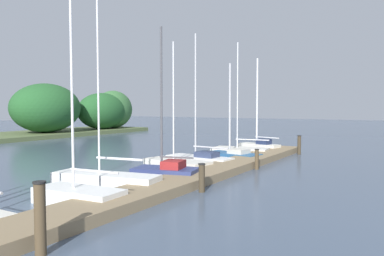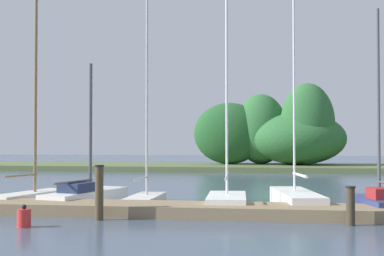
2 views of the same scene
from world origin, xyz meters
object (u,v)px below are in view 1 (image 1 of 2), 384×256
object	(u,v)px
sailboat_6	(164,171)
mooring_piling_2	(202,178)
sailboat_7	(175,164)
sailboat_8	(198,158)
sailboat_11	(258,145)
mooring_piling_1	(40,218)
sailboat_9	(232,154)
mooring_piling_3	(257,159)
sailboat_4	(76,193)
sailboat_10	(239,150)
mooring_piling_4	(299,145)
sailboat_5	(102,179)

from	to	relation	value
sailboat_6	mooring_piling_2	world-z (taller)	sailboat_6
sailboat_7	sailboat_8	distance (m)	2.02
sailboat_11	mooring_piling_2	size ratio (longest dim) A/B	6.05
sailboat_8	mooring_piling_1	distance (m)	13.13
sailboat_9	mooring_piling_3	distance (m)	3.64
mooring_piling_2	mooring_piling_3	distance (m)	5.76
sailboat_8	mooring_piling_2	size ratio (longest dim) A/B	6.63
sailboat_4	sailboat_7	distance (m)	7.31
sailboat_7	sailboat_8	size ratio (longest dim) A/B	0.90
sailboat_10	mooring_piling_4	size ratio (longest dim) A/B	5.81
sailboat_8	mooring_piling_2	world-z (taller)	sailboat_8
sailboat_5	sailboat_8	bearing A→B (deg)	-100.48
sailboat_7	mooring_piling_1	world-z (taller)	sailboat_7
sailboat_11	mooring_piling_2	bearing A→B (deg)	115.32
sailboat_8	mooring_piling_3	size ratio (longest dim) A/B	6.84
sailboat_5	mooring_piling_3	size ratio (longest dim) A/B	7.79
mooring_piling_1	mooring_piling_4	bearing A→B (deg)	0.04
sailboat_7	sailboat_9	world-z (taller)	sailboat_7
sailboat_7	sailboat_11	distance (m)	9.11
sailboat_11	sailboat_4	bearing A→B (deg)	103.61
sailboat_9	mooring_piling_2	size ratio (longest dim) A/B	5.34
sailboat_5	sailboat_6	xyz separation A→B (m)	(2.55, -1.10, 0.03)
sailboat_4	sailboat_11	world-z (taller)	sailboat_4
sailboat_7	mooring_piling_4	world-z (taller)	sailboat_7
sailboat_6	mooring_piling_4	size ratio (longest dim) A/B	5.23
mooring_piling_2	mooring_piling_3	world-z (taller)	mooring_piling_2
sailboat_11	mooring_piling_3	xyz separation A→B (m)	(-7.06, -2.63, 0.05)
mooring_piling_2	sailboat_4	bearing A→B (deg)	143.11
sailboat_6	sailboat_9	xyz separation A→B (m)	(7.09, 0.18, -0.05)
sailboat_8	mooring_piling_3	xyz separation A→B (m)	(0.00, -3.30, 0.18)
sailboat_7	sailboat_11	bearing A→B (deg)	-85.91
sailboat_10	mooring_piling_4	xyz separation A→B (m)	(2.09, -3.29, 0.34)
sailboat_6	mooring_piling_4	distance (m)	11.76
sailboat_9	mooring_piling_2	xyz separation A→B (m)	(-8.35, -2.69, 0.21)
mooring_piling_2	mooring_piling_3	bearing A→B (deg)	1.42
sailboat_10	sailboat_5	bearing A→B (deg)	81.27
sailboat_9	mooring_piling_3	xyz separation A→B (m)	(-2.60, -2.55, 0.19)
sailboat_9	mooring_piling_4	world-z (taller)	sailboat_9
sailboat_5	sailboat_7	world-z (taller)	sailboat_5
sailboat_7	sailboat_11	size ratio (longest dim) A/B	0.99
sailboat_6	sailboat_7	world-z (taller)	sailboat_6
sailboat_7	mooring_piling_2	bearing A→B (deg)	143.23
sailboat_10	mooring_piling_1	size ratio (longest dim) A/B	4.56
sailboat_7	sailboat_8	xyz separation A→B (m)	(2.01, -0.16, 0.06)
sailboat_6	sailboat_4	bearing A→B (deg)	76.16
mooring_piling_1	mooring_piling_4	world-z (taller)	mooring_piling_1
sailboat_4	mooring_piling_3	xyz separation A→B (m)	(9.26, -2.49, 0.15)
sailboat_4	sailboat_6	bearing A→B (deg)	-94.75
sailboat_7	mooring_piling_3	size ratio (longest dim) A/B	6.16
sailboat_4	mooring_piling_4	world-z (taller)	sailboat_4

